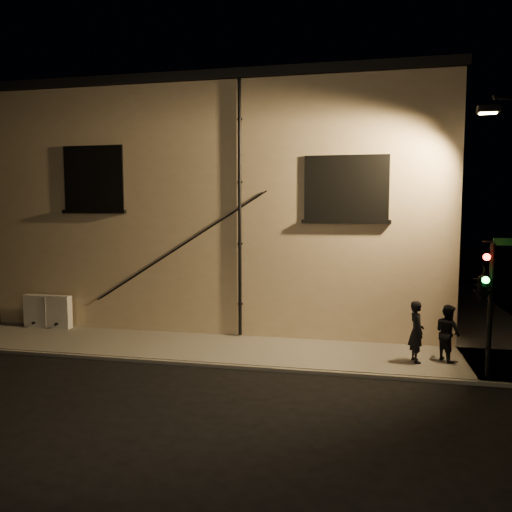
% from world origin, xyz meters
% --- Properties ---
extents(ground, '(90.00, 90.00, 0.00)m').
position_xyz_m(ground, '(0.00, 0.00, 0.00)').
color(ground, black).
extents(sidewalk, '(21.00, 16.00, 0.12)m').
position_xyz_m(sidewalk, '(1.22, 4.39, 0.06)').
color(sidewalk, slate).
rests_on(sidewalk, ground).
extents(building, '(16.20, 12.23, 8.80)m').
position_xyz_m(building, '(-3.00, 8.99, 4.40)').
color(building, beige).
rests_on(building, ground).
extents(utility_cabinet, '(1.76, 0.30, 1.16)m').
position_xyz_m(utility_cabinet, '(-8.80, 2.70, 0.70)').
color(utility_cabinet, white).
rests_on(utility_cabinet, sidewalk).
extents(pedestrian_a, '(0.53, 0.69, 1.70)m').
position_xyz_m(pedestrian_a, '(3.62, 1.20, 0.97)').
color(pedestrian_a, black).
rests_on(pedestrian_a, sidewalk).
extents(pedestrian_b, '(0.89, 0.96, 1.58)m').
position_xyz_m(pedestrian_b, '(4.49, 1.50, 0.91)').
color(pedestrian_b, black).
rests_on(pedestrian_b, sidewalk).
extents(traffic_signal, '(1.30, 2.07, 3.51)m').
position_xyz_m(traffic_signal, '(5.06, 0.19, 2.48)').
color(traffic_signal, black).
rests_on(traffic_signal, sidewalk).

